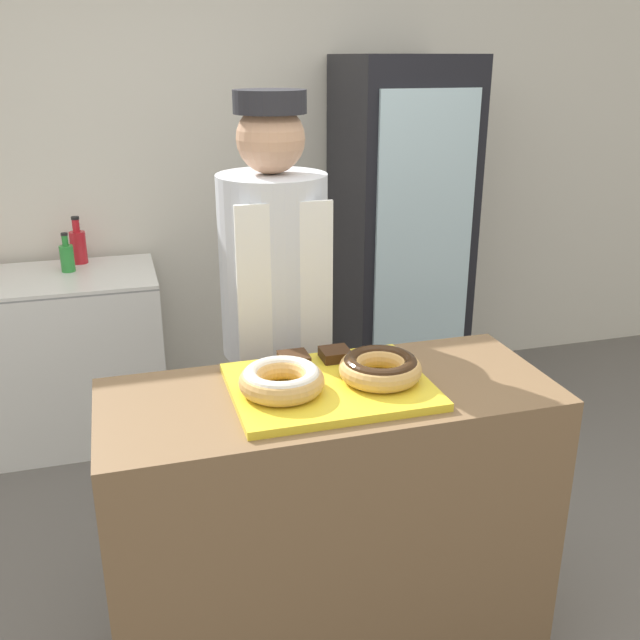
{
  "coord_description": "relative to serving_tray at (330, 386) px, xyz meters",
  "views": [
    {
      "loc": [
        -0.55,
        -1.77,
        1.86
      ],
      "look_at": [
        0.0,
        0.1,
        1.13
      ],
      "focal_mm": 40.0,
      "sensor_mm": 36.0,
      "label": 1
    }
  ],
  "objects": [
    {
      "name": "wall_back",
      "position": [
        0.0,
        2.13,
        0.38
      ],
      "size": [
        8.0,
        0.06,
        2.7
      ],
      "color": "silver",
      "rests_on": "ground_plane"
    },
    {
      "name": "display_counter",
      "position": [
        0.0,
        0.0,
        -0.49
      ],
      "size": [
        1.32,
        0.54,
        0.95
      ],
      "color": "brown",
      "rests_on": "ground_plane"
    },
    {
      "name": "serving_tray",
      "position": [
        0.0,
        0.0,
        0.0
      ],
      "size": [
        0.57,
        0.44,
        0.02
      ],
      "color": "yellow",
      "rests_on": "display_counter"
    },
    {
      "name": "donut_light_glaze",
      "position": [
        -0.15,
        -0.02,
        0.05
      ],
      "size": [
        0.24,
        0.24,
        0.07
      ],
      "color": "tan",
      "rests_on": "serving_tray"
    },
    {
      "name": "donut_chocolate_glaze",
      "position": [
        0.15,
        -0.02,
        0.05
      ],
      "size": [
        0.24,
        0.24,
        0.07
      ],
      "color": "tan",
      "rests_on": "serving_tray"
    },
    {
      "name": "brownie_back_left",
      "position": [
        -0.07,
        0.16,
        0.03
      ],
      "size": [
        0.09,
        0.09,
        0.03
      ],
      "color": "#382111",
      "rests_on": "serving_tray"
    },
    {
      "name": "brownie_back_right",
      "position": [
        0.07,
        0.16,
        0.03
      ],
      "size": [
        0.09,
        0.09,
        0.03
      ],
      "color": "#382111",
      "rests_on": "serving_tray"
    },
    {
      "name": "baker_person",
      "position": [
        -0.03,
        0.58,
        -0.03
      ],
      "size": [
        0.38,
        0.38,
        1.76
      ],
      "color": "#4C4C51",
      "rests_on": "ground_plane"
    },
    {
      "name": "beverage_fridge",
      "position": [
        0.93,
        1.74,
        -0.03
      ],
      "size": [
        0.62,
        0.66,
        1.87
      ],
      "color": "black",
      "rests_on": "ground_plane"
    },
    {
      "name": "chest_freezer",
      "position": [
        -0.9,
        1.75,
        -0.53
      ],
      "size": [
        1.04,
        0.6,
        0.86
      ],
      "color": "white",
      "rests_on": "ground_plane"
    },
    {
      "name": "bottle_red_b",
      "position": [
        -0.74,
        1.95,
        -0.01
      ],
      "size": [
        0.08,
        0.08,
        0.24
      ],
      "color": "red",
      "rests_on": "chest_freezer"
    },
    {
      "name": "bottle_green",
      "position": [
        -0.79,
        1.81,
        -0.03
      ],
      "size": [
        0.07,
        0.07,
        0.19
      ],
      "color": "#2D8C38",
      "rests_on": "chest_freezer"
    }
  ]
}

